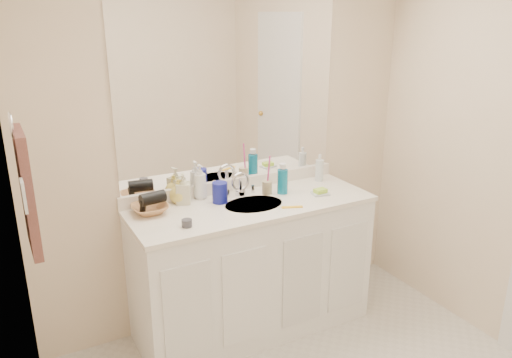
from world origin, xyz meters
name	(u,v)px	position (x,y,z in m)	size (l,w,h in m)	color
wall_back	(232,143)	(0.00, 1.30, 1.20)	(2.60, 0.02, 2.40)	beige
wall_left	(35,285)	(-1.30, 0.00, 1.20)	(0.02, 2.60, 2.40)	beige
vanity_cabinet	(252,269)	(0.00, 1.02, 0.42)	(1.50, 0.55, 0.85)	white
countertop	(252,205)	(0.00, 1.02, 0.86)	(1.52, 0.57, 0.03)	white
backsplash	(234,185)	(0.00, 1.29, 0.92)	(1.52, 0.03, 0.08)	white
sink_basin	(254,206)	(0.00, 1.00, 0.87)	(0.37, 0.37, 0.02)	beige
faucet	(240,187)	(0.00, 1.18, 0.94)	(0.02, 0.02, 0.11)	silver
mirror	(231,86)	(0.00, 1.29, 1.56)	(1.48, 0.01, 1.20)	white
blue_mug	(220,192)	(-0.17, 1.13, 0.94)	(0.09, 0.09, 0.13)	navy
tan_cup	(267,188)	(0.16, 1.12, 0.92)	(0.06, 0.06, 0.09)	tan
toothbrush	(269,172)	(0.17, 1.12, 1.03)	(0.01, 0.01, 0.22)	#E63C94
mouthwash_bottle	(283,181)	(0.25, 1.09, 0.96)	(0.07, 0.07, 0.16)	#0C6F96
clear_pump_bottle	(319,170)	(0.61, 1.18, 0.95)	(0.06, 0.06, 0.15)	silver
soap_dish	(320,194)	(0.46, 0.95, 0.89)	(0.11, 0.09, 0.01)	silver
green_soap	(320,191)	(0.46, 0.95, 0.90)	(0.08, 0.05, 0.03)	#B1E938
orange_comb	(292,207)	(0.18, 0.84, 0.88)	(0.13, 0.03, 0.01)	yellow
dark_jar	(187,223)	(-0.48, 0.88, 0.90)	(0.06, 0.06, 0.04)	#393940
soap_bottle_white	(200,182)	(-0.25, 1.25, 0.99)	(0.08, 0.09, 0.22)	white
soap_bottle_cream	(183,188)	(-0.37, 1.22, 0.98)	(0.09, 0.09, 0.19)	beige
soap_bottle_yellow	(179,191)	(-0.39, 1.24, 0.95)	(0.12, 0.12, 0.15)	#E7D35A
wicker_basket	(150,209)	(-0.60, 1.17, 0.91)	(0.21, 0.21, 0.05)	#B17747
hair_dryer	(153,198)	(-0.58, 1.17, 0.97)	(0.07, 0.07, 0.15)	black
towel_ring	(11,125)	(-1.27, 0.77, 1.55)	(0.11, 0.11, 0.01)	silver
hand_towel	(27,192)	(-1.25, 0.77, 1.25)	(0.04, 0.32, 0.55)	#512F2B
switch_plate	(24,196)	(-1.27, 0.57, 1.30)	(0.01, 0.09, 0.13)	white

